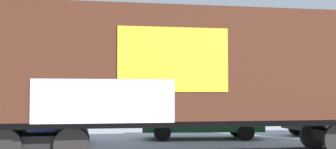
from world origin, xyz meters
The scene contains 6 objects.
freight_car centered at (0.57, 0.00, 2.51)m, with size 13.27×3.64×4.36m.
flagpole centered at (-5.41, 12.09, 5.76)m, with size 1.27×0.99×9.14m.
hillside centered at (0.06, 66.18, 5.54)m, with size 119.12×31.65×15.59m.
parked_car_blue centered at (-4.75, 4.38, 0.79)m, with size 4.28×2.49×1.61m.
parked_car_green centered at (1.88, 4.52, 0.83)m, with size 4.94×2.50×1.70m.
parked_car_black centered at (7.92, 4.38, 0.80)m, with size 4.45×2.05×1.59m.
Camera 1 is at (-3.46, -12.18, 1.79)m, focal length 46.62 mm.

